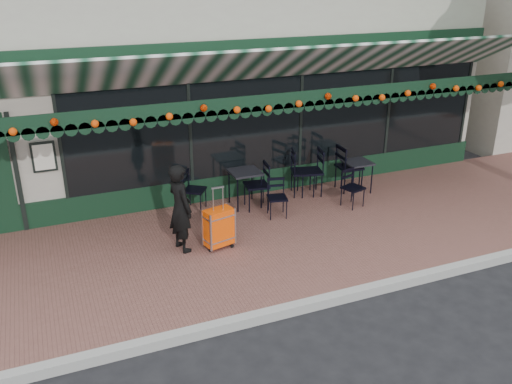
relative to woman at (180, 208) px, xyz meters
name	(u,v)px	position (x,y,z in m)	size (l,w,h in m)	color
ground	(333,300)	(1.72, -2.15, -0.91)	(80.00, 80.00, 0.00)	black
sidewalk	(278,238)	(1.72, -0.15, -0.84)	(18.00, 4.00, 0.15)	brown
curb	(336,298)	(1.72, -2.23, -0.84)	(18.00, 0.16, 0.15)	#9E9E99
restaurant_building	(185,66)	(1.72, 5.69, 1.36)	(12.00, 9.60, 4.50)	#A49B8E
woman	(180,208)	(0.00, 0.00, 0.00)	(0.56, 0.36, 1.52)	black
suitcase	(219,228)	(0.60, -0.19, -0.39)	(0.53, 0.38, 1.11)	#FF4C08
cafe_table_a	(357,165)	(4.14, 1.11, -0.16)	(0.55, 0.55, 0.67)	black
cafe_table_b	(245,175)	(1.66, 1.31, -0.10)	(0.60, 0.60, 0.74)	black
chair_a_left	(310,172)	(3.15, 1.35, -0.26)	(0.50, 0.50, 1.00)	black
chair_a_right	(349,167)	(4.04, 1.26, -0.26)	(0.50, 0.50, 1.01)	black
chair_a_front	(353,188)	(3.64, 0.45, -0.38)	(0.39, 0.39, 0.77)	black
chair_b_left	(256,186)	(1.83, 1.11, -0.29)	(0.47, 0.47, 0.95)	black
chair_b_right	(303,172)	(3.01, 1.40, -0.27)	(0.50, 0.50, 0.99)	black
chair_b_front	(277,198)	(2.04, 0.59, -0.39)	(0.38, 0.38, 0.75)	black
chair_solo	(195,190)	(0.68, 1.50, -0.36)	(0.41, 0.41, 0.81)	black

